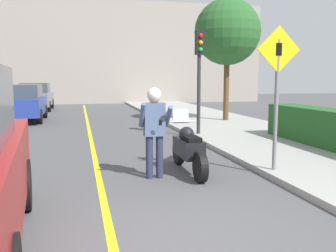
{
  "coord_description": "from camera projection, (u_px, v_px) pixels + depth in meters",
  "views": [
    {
      "loc": [
        -0.93,
        -4.09,
        1.94
      ],
      "look_at": [
        0.86,
        3.44,
        0.96
      ],
      "focal_mm": 40.0,
      "sensor_mm": 36.0,
      "label": 1
    }
  ],
  "objects": [
    {
      "name": "street_tree",
      "position": [
        227.0,
        32.0,
        16.12
      ],
      "size": [
        2.85,
        2.85,
        5.25
      ],
      "color": "brown",
      "rests_on": "sidewalk_curb"
    },
    {
      "name": "building_backdrop",
      "position": [
        90.0,
        52.0,
        29.0
      ],
      "size": [
        28.0,
        1.2,
        7.96
      ],
      "color": "gray",
      "rests_on": "ground"
    },
    {
      "name": "person_biker",
      "position": [
        154.0,
        123.0,
        7.22
      ],
      "size": [
        0.59,
        0.48,
        1.77
      ],
      "color": "#282D4C",
      "rests_on": "ground"
    },
    {
      "name": "sidewalk_curb",
      "position": [
        316.0,
        154.0,
        9.35
      ],
      "size": [
        4.4,
        44.0,
        0.12
      ],
      "color": "#9E9E99",
      "rests_on": "ground"
    },
    {
      "name": "road_center_line",
      "position": [
        93.0,
        151.0,
        10.05
      ],
      "size": [
        0.12,
        36.0,
        0.01
      ],
      "color": "yellow",
      "rests_on": "ground"
    },
    {
      "name": "crossing_sign",
      "position": [
        277.0,
        85.0,
        7.32
      ],
      "size": [
        0.91,
        0.08,
        2.83
      ],
      "color": "slate",
      "rests_on": "sidewalk_curb"
    },
    {
      "name": "ground_plane",
      "position": [
        165.0,
        245.0,
        4.4
      ],
      "size": [
        80.0,
        80.0,
        0.0
      ],
      "primitive_type": "plane",
      "color": "#4C4C4F"
    },
    {
      "name": "parked_car_blue",
      "position": [
        23.0,
        103.0,
        17.06
      ],
      "size": [
        1.88,
        4.2,
        1.68
      ],
      "color": "black",
      "rests_on": "ground"
    },
    {
      "name": "parked_car_grey",
      "position": [
        36.0,
        96.0,
        23.02
      ],
      "size": [
        1.88,
        4.2,
        1.68
      ],
      "color": "black",
      "rests_on": "ground"
    },
    {
      "name": "traffic_light",
      "position": [
        199.0,
        62.0,
        12.17
      ],
      "size": [
        0.26,
        0.3,
        3.35
      ],
      "color": "#2D2D30",
      "rests_on": "sidewalk_curb"
    },
    {
      "name": "motorcycle",
      "position": [
        188.0,
        149.0,
        7.76
      ],
      "size": [
        0.62,
        2.17,
        1.28
      ],
      "color": "black",
      "rests_on": "ground"
    }
  ]
}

